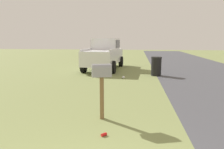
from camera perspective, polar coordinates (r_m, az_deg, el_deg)
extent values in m
cube|color=brown|center=(5.24, -2.82, -6.52)|extent=(0.09, 0.09, 1.10)
cube|color=gray|center=(5.10, -2.88, 0.61)|extent=(0.33, 0.52, 0.22)
cylinder|color=gray|center=(5.08, -2.89, 1.84)|extent=(0.33, 0.52, 0.20)
cube|color=red|center=(5.20, -2.68, 1.52)|extent=(0.02, 0.04, 0.18)
cube|color=silver|center=(14.04, -2.20, 5.05)|extent=(5.14, 2.15, 0.90)
cube|color=silver|center=(14.58, -1.69, 8.49)|extent=(1.82, 1.79, 0.76)
cube|color=black|center=(14.58, -1.69, 8.49)|extent=(1.77, 1.83, 0.53)
cube|color=silver|center=(13.16, -6.91, 6.90)|extent=(2.62, 0.25, 0.12)
cube|color=silver|center=(12.75, 0.39, 6.88)|extent=(2.62, 0.25, 0.12)
cylinder|color=black|center=(15.91, -4.08, 3.77)|extent=(0.78, 0.31, 0.76)
cylinder|color=black|center=(15.54, 2.49, 3.64)|extent=(0.78, 0.31, 0.76)
cylinder|color=black|center=(12.74, -7.88, 2.23)|extent=(0.78, 0.31, 0.76)
cylinder|color=black|center=(12.29, 0.26, 2.05)|extent=(0.78, 0.31, 0.76)
cylinder|color=black|center=(11.81, 12.17, 2.06)|extent=(0.56, 0.56, 0.98)
cylinder|color=black|center=(11.75, 12.26, 4.63)|extent=(0.59, 0.59, 0.08)
sphere|color=silver|center=(10.72, 3.19, -0.77)|extent=(0.14, 0.14, 0.14)
cylinder|color=red|center=(4.51, -2.26, -16.31)|extent=(0.13, 0.13, 0.07)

